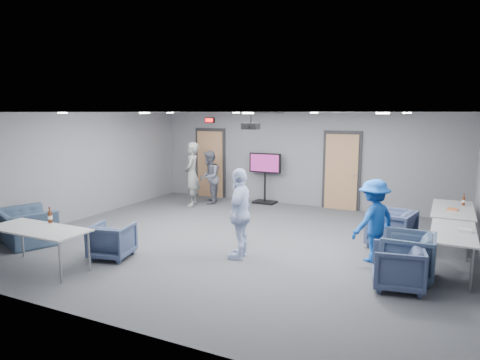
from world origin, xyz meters
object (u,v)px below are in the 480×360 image
at_px(chair_right_b, 408,256).
at_px(bottle_front, 50,217).
at_px(person_d, 374,221).
at_px(bottle_right, 464,201).
at_px(table_right_b, 453,234).
at_px(tv_stand, 265,175).
at_px(chair_right_c, 398,267).
at_px(chair_right_a, 391,229).
at_px(chair_front_a, 112,241).
at_px(chair_front_b, 26,227).
at_px(table_front_left, 38,231).
at_px(person_b, 209,177).
at_px(person_a, 192,174).
at_px(person_c, 240,213).
at_px(table_right_a, 453,211).
at_px(projector, 251,126).

xyz_separation_m(chair_right_b, bottle_front, (-5.87, -2.01, 0.46)).
distance_m(person_d, bottle_right, 2.74).
distance_m(table_right_b, tv_stand, 6.32).
bearing_deg(chair_right_c, chair_right_a, 179.59).
height_order(table_right_b, bottle_front, bottle_front).
bearing_deg(tv_stand, chair_right_b, -45.12).
relative_size(table_right_b, tv_stand, 1.11).
relative_size(chair_front_a, chair_front_b, 0.64).
bearing_deg(person_d, table_front_left, -28.25).
distance_m(chair_right_a, tv_stand, 4.84).
relative_size(person_b, table_right_b, 0.94).
relative_size(person_a, person_c, 1.09).
bearing_deg(chair_front_b, bottle_front, -178.77).
bearing_deg(chair_front_a, table_right_a, -159.67).
xyz_separation_m(person_a, bottle_right, (6.99, -0.24, -0.10)).
relative_size(person_b, projector, 4.41).
xyz_separation_m(person_c, tv_stand, (-1.46, 4.68, 0.01)).
bearing_deg(chair_right_c, chair_front_a, -90.32).
bearing_deg(table_right_b, chair_right_b, 130.44).
distance_m(table_right_a, tv_stand, 5.38).
height_order(table_right_b, tv_stand, tv_stand).
xyz_separation_m(person_b, table_front_left, (0.08, -6.00, -0.10)).
relative_size(chair_front_b, projector, 3.17).
height_order(person_b, projector, projector).
bearing_deg(bottle_right, table_right_b, -94.86).
bearing_deg(table_right_b, chair_front_a, 108.58).
distance_m(person_b, chair_right_a, 5.79).
xyz_separation_m(table_right_b, bottle_front, (-6.52, -2.57, 0.16)).
distance_m(table_right_b, table_front_left, 7.04).
height_order(table_right_a, bottle_right, bottle_right).
bearing_deg(bottle_right, table_right_a, -114.22).
height_order(chair_right_c, bottle_right, bottle_right).
height_order(person_b, chair_right_b, person_b).
relative_size(person_a, chair_right_b, 2.21).
bearing_deg(table_right_a, chair_right_a, 128.29).
height_order(chair_front_a, table_right_b, table_right_b).
xyz_separation_m(person_b, chair_right_c, (5.75, -4.17, -0.44)).
xyz_separation_m(chair_right_c, bottle_front, (-5.77, -1.49, 0.49)).
bearing_deg(person_a, chair_right_b, 40.39).
height_order(chair_front_a, table_front_left, table_front_left).
bearing_deg(table_front_left, projector, 56.39).
height_order(chair_right_a, bottle_front, bottle_front).
xyz_separation_m(bottle_right, tv_stand, (-5.22, 1.49, 0.03)).
bearing_deg(projector, table_front_left, -125.41).
distance_m(chair_front_b, projector, 5.12).
bearing_deg(person_b, chair_front_b, -36.91).
xyz_separation_m(person_a, chair_right_a, (5.69, -1.55, -0.54)).
xyz_separation_m(person_a, chair_right_c, (6.04, -3.66, -0.58)).
bearing_deg(chair_right_a, chair_front_b, -53.86).
relative_size(chair_right_a, projector, 2.36).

